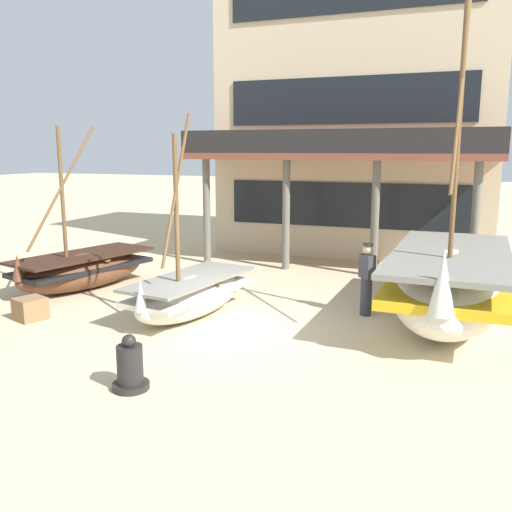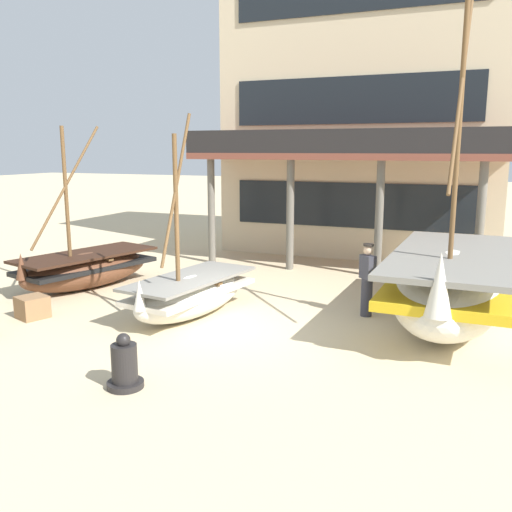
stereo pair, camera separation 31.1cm
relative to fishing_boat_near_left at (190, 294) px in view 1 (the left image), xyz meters
name	(u,v)px [view 1 (the left image)]	position (x,y,z in m)	size (l,w,h in m)	color
ground_plane	(239,328)	(1.39, -0.42, -0.52)	(120.00, 120.00, 0.00)	#CCB78E
fishing_boat_near_left	(190,294)	(0.00, 0.00, 0.00)	(1.92, 3.65, 4.54)	silver
fishing_boat_centre_large	(449,284)	(5.53, 1.62, 0.36)	(2.53, 6.00, 7.26)	silver
fishing_boat_far_right	(82,269)	(-3.95, 1.21, 0.02)	(2.52, 4.18, 4.39)	brown
fisherman_by_hull	(367,280)	(3.74, 1.52, 0.31)	(0.41, 0.41, 1.68)	#33333D
capstan_winch	(130,368)	(0.93, -3.82, -0.16)	(0.59, 0.59, 0.91)	black
cargo_crate	(30,309)	(-3.24, -1.51, -0.27)	(0.60, 0.60, 0.50)	olive
harbor_building_main	(363,107)	(1.87, 10.64, 4.80)	(10.08, 8.52, 10.66)	beige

